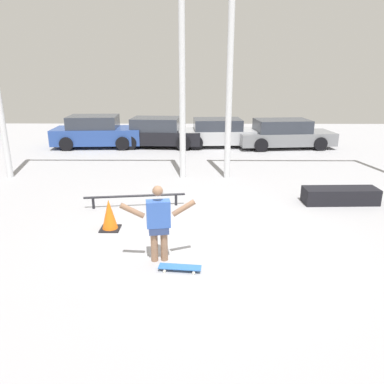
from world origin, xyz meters
TOP-DOWN VIEW (x-y plane):
  - ground_plane at (0.00, 0.00)m, footprint 36.00×36.00m
  - skateboarder at (-0.99, -1.06)m, footprint 1.39×0.31m
  - skateboard at (-0.59, -1.44)m, footprint 0.79×0.31m
  - grind_box at (3.61, 2.20)m, footprint 2.00×0.67m
  - grind_rail at (-1.91, 1.86)m, footprint 2.62×0.41m
  - canopy_support_left at (-3.66, 4.71)m, footprint 6.04×0.20m
  - canopy_support_right at (3.66, 4.71)m, footprint 6.04×0.20m
  - parked_car_blue at (-4.94, 10.03)m, footprint 4.12×2.17m
  - parked_car_black at (-2.06, 10.11)m, footprint 4.04×2.13m
  - parked_car_silver at (0.83, 10.22)m, footprint 4.07×2.08m
  - parked_car_grey at (3.79, 9.90)m, footprint 4.53×2.21m
  - traffic_cone at (-2.25, 0.39)m, footprint 0.44×0.44m

SIDE VIEW (x-z plane):
  - ground_plane at x=0.00m, z-range 0.00..0.00m
  - skateboard at x=-0.59m, z-range 0.03..0.10m
  - grind_box at x=3.61m, z-range 0.00..0.43m
  - grind_rail at x=-1.91m, z-range 0.10..0.43m
  - traffic_cone at x=-2.25m, z-range -0.01..0.71m
  - parked_car_grey at x=3.79m, z-range -0.03..1.27m
  - parked_car_silver at x=0.83m, z-range -0.02..1.27m
  - parked_car_black at x=-2.06m, z-range -0.03..1.32m
  - parked_car_blue at x=-4.94m, z-range -0.03..1.41m
  - skateboarder at x=-0.99m, z-range 0.06..1.55m
  - canopy_support_left at x=-3.66m, z-range 0.70..6.81m
  - canopy_support_right at x=3.66m, z-range 0.70..6.81m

